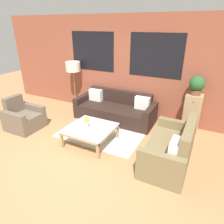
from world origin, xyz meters
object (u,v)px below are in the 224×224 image
object	(u,v)px
couch_dark	(115,110)
floor_lamp	(73,68)
settee_vintage	(171,150)
armchair_corner	(24,118)
potted_plant	(197,85)
drawer_cabinet	(192,113)
coffee_table	(91,129)
flower_vase	(87,121)

from	to	relation	value
couch_dark	floor_lamp	bearing A→B (deg)	174.40
settee_vintage	armchair_corner	bearing A→B (deg)	-176.10
potted_plant	drawer_cabinet	bearing A→B (deg)	-90.00
coffee_table	floor_lamp	size ratio (longest dim) A/B	0.67
drawer_cabinet	potted_plant	bearing A→B (deg)	90.00
armchair_corner	drawer_cabinet	bearing A→B (deg)	24.84
couch_dark	drawer_cabinet	size ratio (longest dim) A/B	2.29
floor_lamp	armchair_corner	bearing A→B (deg)	-102.65
armchair_corner	potted_plant	xyz separation A→B (m)	(3.92, 1.81, 0.96)
drawer_cabinet	armchair_corner	bearing A→B (deg)	-155.16
settee_vintage	drawer_cabinet	size ratio (longest dim) A/B	1.54
settee_vintage	flower_vase	xyz separation A→B (m)	(-1.87, -0.10, 0.23)
settee_vintage	armchair_corner	distance (m)	3.77
couch_dark	coffee_table	bearing A→B (deg)	-87.77
floor_lamp	flower_vase	world-z (taller)	floor_lamp
couch_dark	armchair_corner	size ratio (longest dim) A/B	2.69
floor_lamp	potted_plant	size ratio (longest dim) A/B	3.30
drawer_cabinet	floor_lamp	bearing A→B (deg)	-178.74
coffee_table	drawer_cabinet	bearing A→B (deg)	39.49
potted_plant	flower_vase	world-z (taller)	potted_plant
flower_vase	drawer_cabinet	bearing A→B (deg)	39.13
couch_dark	settee_vintage	distance (m)	2.28
settee_vintage	floor_lamp	distance (m)	3.81
armchair_corner	drawer_cabinet	world-z (taller)	drawer_cabinet
coffee_table	potted_plant	size ratio (longest dim) A/B	2.20
couch_dark	coffee_table	distance (m)	1.39
coffee_table	flower_vase	size ratio (longest dim) A/B	3.83
couch_dark	potted_plant	bearing A→B (deg)	6.39
armchair_corner	coffee_table	world-z (taller)	armchair_corner
coffee_table	drawer_cabinet	size ratio (longest dim) A/B	1.02
drawer_cabinet	potted_plant	size ratio (longest dim) A/B	2.16
settee_vintage	drawer_cabinet	distance (m)	1.58
coffee_table	floor_lamp	distance (m)	2.40
armchair_corner	potted_plant	distance (m)	4.42
potted_plant	armchair_corner	bearing A→B (deg)	-155.16
coffee_table	flower_vase	world-z (taller)	flower_vase
settee_vintage	floor_lamp	world-z (taller)	floor_lamp
couch_dark	armchair_corner	distance (m)	2.48
floor_lamp	potted_plant	xyz separation A→B (m)	(3.53, 0.08, -0.08)
flower_vase	couch_dark	bearing A→B (deg)	89.33
settee_vintage	potted_plant	distance (m)	1.82
settee_vintage	armchair_corner	world-z (taller)	settee_vintage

